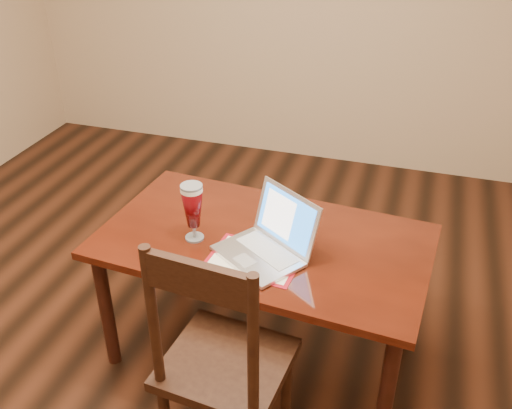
% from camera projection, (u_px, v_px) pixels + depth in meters
% --- Properties ---
extents(ground, '(5.00, 5.00, 0.00)m').
position_uv_depth(ground, '(171.00, 362.00, 2.86)').
color(ground, black).
rests_on(ground, ground).
extents(dining_table, '(1.53, 0.94, 0.97)m').
position_uv_depth(dining_table, '(261.00, 252.00, 2.60)').
color(dining_table, '#4A1509').
rests_on(dining_table, ground).
extents(dining_chair, '(0.50, 0.48, 1.10)m').
position_uv_depth(dining_chair, '(222.00, 364.00, 2.16)').
color(dining_chair, black).
rests_on(dining_chair, ground).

